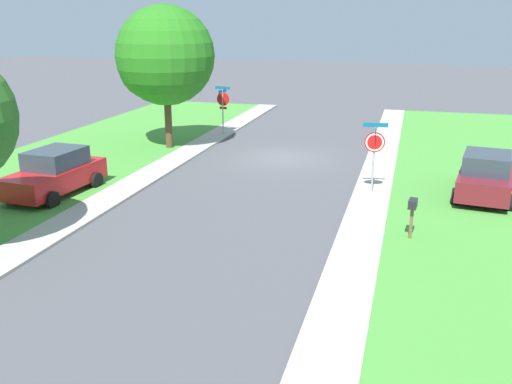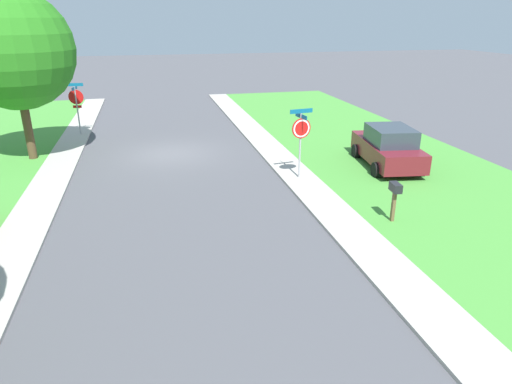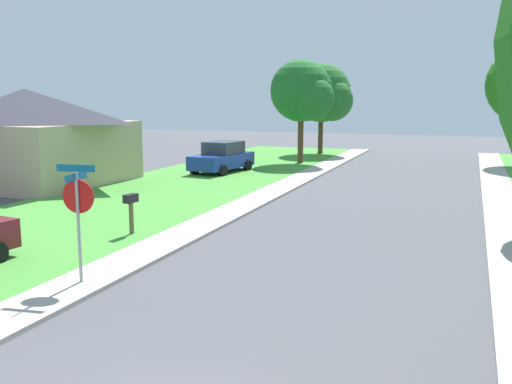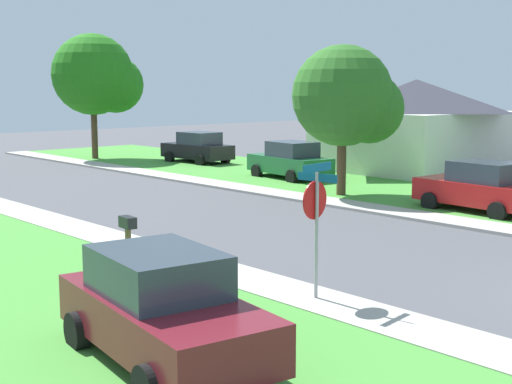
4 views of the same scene
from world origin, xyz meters
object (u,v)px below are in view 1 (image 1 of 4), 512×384
at_px(car_maroon_far_down_street, 485,176).
at_px(tree_sidewalk_far, 162,58).
at_px(stop_sign_far_corner, 374,146).
at_px(stop_sign_near_corner, 223,102).
at_px(mailbox, 412,209).
at_px(car_red_across_road, 55,173).

relative_size(car_maroon_far_down_street, tree_sidewalk_far, 0.63).
xyz_separation_m(stop_sign_far_corner, car_maroon_far_down_street, (-4.07, -0.64, -1.01)).
height_order(stop_sign_near_corner, mailbox, stop_sign_near_corner).
xyz_separation_m(stop_sign_near_corner, tree_sidewalk_far, (1.82, 3.95, 2.65)).
distance_m(stop_sign_far_corner, mailbox, 4.77).
height_order(stop_sign_near_corner, stop_sign_far_corner, same).
bearing_deg(car_red_across_road, tree_sidewalk_far, -94.16).
bearing_deg(stop_sign_near_corner, mailbox, 127.50).
height_order(stop_sign_near_corner, car_red_across_road, stop_sign_near_corner).
xyz_separation_m(car_maroon_far_down_street, tree_sidewalk_far, (15.01, -4.81, 3.65)).
bearing_deg(mailbox, stop_sign_far_corner, -71.34).
relative_size(car_red_across_road, tree_sidewalk_far, 0.62).
bearing_deg(car_red_across_road, stop_sign_far_corner, -164.20).
relative_size(car_maroon_far_down_street, mailbox, 3.44).
xyz_separation_m(car_red_across_road, tree_sidewalk_far, (-0.63, -8.73, 3.65)).
relative_size(stop_sign_near_corner, car_red_across_road, 0.63).
bearing_deg(mailbox, tree_sidewalk_far, -38.49).
distance_m(car_red_across_road, mailbox, 13.13).
relative_size(stop_sign_far_corner, tree_sidewalk_far, 0.39).
height_order(car_maroon_far_down_street, car_red_across_road, same).
distance_m(stop_sign_near_corner, tree_sidewalk_far, 5.09).
bearing_deg(tree_sidewalk_far, mailbox, 141.51).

